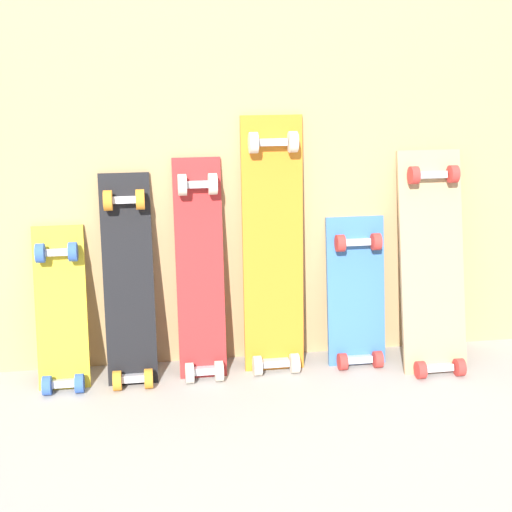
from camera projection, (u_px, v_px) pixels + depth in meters
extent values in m
plane|color=#9E9991|center=(253.00, 362.00, 2.58)|extent=(12.00, 12.00, 0.00)
cube|color=tan|center=(250.00, 169.00, 2.43)|extent=(2.20, 0.04, 1.40)
cube|color=gold|center=(62.00, 317.00, 2.38)|extent=(0.17, 0.18, 0.60)
cube|color=#B7B7BF|center=(64.00, 383.00, 2.36)|extent=(0.08, 0.04, 0.03)
cube|color=#B7B7BF|center=(57.00, 252.00, 2.35)|extent=(0.08, 0.04, 0.03)
cylinder|color=#3359B2|center=(47.00, 386.00, 2.34)|extent=(0.03, 0.06, 0.06)
cylinder|color=#3359B2|center=(80.00, 383.00, 2.35)|extent=(0.03, 0.06, 0.06)
cylinder|color=#3359B2|center=(40.00, 253.00, 2.32)|extent=(0.03, 0.06, 0.06)
cylinder|color=#3359B2|center=(73.00, 252.00, 2.34)|extent=(0.03, 0.06, 0.06)
cube|color=black|center=(129.00, 289.00, 2.39)|extent=(0.17, 0.17, 0.77)
cube|color=#B7B7BF|center=(133.00, 378.00, 2.39)|extent=(0.08, 0.04, 0.03)
cube|color=#B7B7BF|center=(124.00, 200.00, 2.33)|extent=(0.08, 0.04, 0.03)
cylinder|color=orange|center=(117.00, 381.00, 2.37)|extent=(0.03, 0.07, 0.07)
cylinder|color=orange|center=(149.00, 379.00, 2.38)|extent=(0.03, 0.07, 0.07)
cylinder|color=orange|center=(108.00, 201.00, 2.31)|extent=(0.03, 0.07, 0.07)
cylinder|color=orange|center=(140.00, 199.00, 2.32)|extent=(0.03, 0.07, 0.07)
cube|color=#B22626|center=(200.00, 278.00, 2.42)|extent=(0.16, 0.16, 0.82)
cube|color=#B7B7BF|center=(204.00, 371.00, 2.44)|extent=(0.07, 0.04, 0.03)
cube|color=#B7B7BF|center=(197.00, 184.00, 2.35)|extent=(0.07, 0.04, 0.03)
cylinder|color=beige|center=(190.00, 373.00, 2.42)|extent=(0.03, 0.07, 0.07)
cylinder|color=beige|center=(219.00, 371.00, 2.43)|extent=(0.03, 0.07, 0.07)
cylinder|color=beige|center=(182.00, 185.00, 2.33)|extent=(0.03, 0.07, 0.07)
cylinder|color=beige|center=(213.00, 184.00, 2.34)|extent=(0.03, 0.07, 0.07)
cube|color=orange|center=(273.00, 254.00, 2.45)|extent=(0.21, 0.13, 0.95)
cube|color=#B7B7BF|center=(276.00, 363.00, 2.50)|extent=(0.10, 0.04, 0.03)
cube|color=#B7B7BF|center=(273.00, 142.00, 2.35)|extent=(0.10, 0.04, 0.03)
cylinder|color=beige|center=(258.00, 366.00, 2.47)|extent=(0.03, 0.07, 0.07)
cylinder|color=beige|center=(295.00, 363.00, 2.49)|extent=(0.03, 0.07, 0.07)
cylinder|color=beige|center=(254.00, 143.00, 2.33)|extent=(0.03, 0.07, 0.07)
cylinder|color=beige|center=(293.00, 142.00, 2.35)|extent=(0.03, 0.07, 0.07)
cube|color=#386BAD|center=(356.00, 300.00, 2.54)|extent=(0.21, 0.14, 0.60)
cube|color=#B7B7BF|center=(359.00, 359.00, 2.54)|extent=(0.10, 0.04, 0.03)
cube|color=#B7B7BF|center=(357.00, 242.00, 2.50)|extent=(0.10, 0.04, 0.03)
cylinder|color=red|center=(342.00, 362.00, 2.51)|extent=(0.03, 0.06, 0.06)
cylinder|color=red|center=(378.00, 359.00, 2.53)|extent=(0.03, 0.06, 0.06)
cylinder|color=red|center=(340.00, 243.00, 2.47)|extent=(0.03, 0.06, 0.06)
cylinder|color=red|center=(376.00, 242.00, 2.49)|extent=(0.03, 0.06, 0.06)
cube|color=tan|center=(432.00, 271.00, 2.49)|extent=(0.23, 0.25, 0.83)
cube|color=#B7B7BF|center=(438.00, 368.00, 2.48)|extent=(0.10, 0.04, 0.03)
cube|color=#B7B7BF|center=(432.00, 175.00, 2.46)|extent=(0.10, 0.04, 0.03)
cylinder|color=red|center=(421.00, 370.00, 2.45)|extent=(0.03, 0.06, 0.06)
cylinder|color=red|center=(459.00, 367.00, 2.47)|extent=(0.03, 0.06, 0.06)
cylinder|color=red|center=(414.00, 175.00, 2.43)|extent=(0.03, 0.06, 0.06)
cylinder|color=red|center=(453.00, 174.00, 2.45)|extent=(0.03, 0.06, 0.06)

